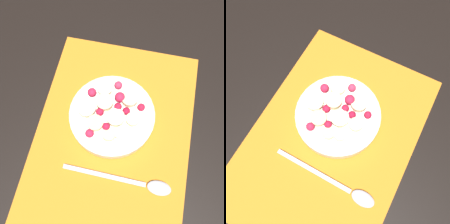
% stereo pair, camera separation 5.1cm
% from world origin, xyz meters
% --- Properties ---
extents(ground_plane, '(3.00, 3.00, 0.00)m').
position_xyz_m(ground_plane, '(0.00, 0.00, 0.00)').
color(ground_plane, black).
extents(placemat, '(0.47, 0.33, 0.01)m').
position_xyz_m(placemat, '(0.00, 0.00, 0.00)').
color(placemat, orange).
rests_on(placemat, ground_plane).
extents(fruit_bowl, '(0.18, 0.18, 0.05)m').
position_xyz_m(fruit_bowl, '(0.05, 0.01, 0.02)').
color(fruit_bowl, white).
rests_on(fruit_bowl, placemat).
extents(spoon, '(0.03, 0.21, 0.01)m').
position_xyz_m(spoon, '(-0.08, -0.07, 0.01)').
color(spoon, '#B2B2B7').
rests_on(spoon, placemat).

